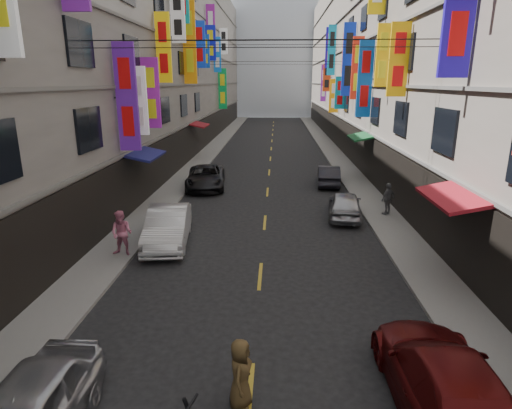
# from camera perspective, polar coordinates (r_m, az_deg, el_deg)

# --- Properties ---
(sidewalk_left) EXTENTS (2.00, 90.00, 0.12)m
(sidewalk_left) POSITION_cam_1_polar(r_m,az_deg,el_deg) (38.95, -6.99, 6.24)
(sidewalk_left) COLOR slate
(sidewalk_left) RESTS_ON ground
(sidewalk_right) EXTENTS (2.00, 90.00, 0.12)m
(sidewalk_right) POSITION_cam_1_polar(r_m,az_deg,el_deg) (38.79, 10.88, 6.03)
(sidewalk_right) COLOR slate
(sidewalk_right) RESTS_ON ground
(building_row_left) EXTENTS (10.14, 90.00, 19.00)m
(building_row_left) POSITION_cam_1_polar(r_m,az_deg,el_deg) (39.95, -16.50, 19.55)
(building_row_left) COLOR gray
(building_row_left) RESTS_ON ground
(building_row_right) EXTENTS (10.14, 90.00, 19.00)m
(building_row_right) POSITION_cam_1_polar(r_m,az_deg,el_deg) (39.64, 20.75, 19.22)
(building_row_right) COLOR gray
(building_row_right) RESTS_ON ground
(haze_block) EXTENTS (18.00, 8.00, 22.00)m
(haze_block) POSITION_cam_1_polar(r_m,az_deg,el_deg) (87.95, 2.52, 18.89)
(haze_block) COLOR silver
(haze_block) RESTS_ON ground
(shop_signage) EXTENTS (14.00, 55.00, 11.85)m
(shop_signage) POSITION_cam_1_polar(r_m,az_deg,el_deg) (31.03, 1.65, 20.55)
(shop_signage) COLOR #0F2AAF
(shop_signage) RESTS_ON ground
(street_awnings) EXTENTS (13.99, 35.20, 0.41)m
(street_awnings) POSITION_cam_1_polar(r_m,az_deg,el_deg) (22.20, -1.90, 6.66)
(street_awnings) COLOR #144D23
(street_awnings) RESTS_ON ground
(overhead_cables) EXTENTS (14.00, 38.04, 1.24)m
(overhead_cables) POSITION_cam_1_polar(r_m,az_deg,el_deg) (25.93, 1.69, 20.87)
(overhead_cables) COLOR black
(overhead_cables) RESTS_ON ground
(lane_markings) EXTENTS (0.12, 80.20, 0.01)m
(lane_markings) POSITION_cam_1_polar(r_m,az_deg,el_deg) (35.46, 1.85, 5.29)
(lane_markings) COLOR gold
(lane_markings) RESTS_ON ground
(scooter_far_right) EXTENTS (0.68, 1.78, 1.14)m
(scooter_far_right) POSITION_cam_1_polar(r_m,az_deg,el_deg) (21.83, 10.74, -0.68)
(scooter_far_right) COLOR black
(scooter_far_right) RESTS_ON ground
(car_left_mid) EXTENTS (2.19, 4.85, 1.54)m
(car_left_mid) POSITION_cam_1_polar(r_m,az_deg,el_deg) (18.34, -11.68, -2.89)
(car_left_mid) COLOR silver
(car_left_mid) RESTS_ON ground
(car_left_far) EXTENTS (2.88, 5.33, 1.42)m
(car_left_far) POSITION_cam_1_polar(r_m,az_deg,el_deg) (27.74, -6.72, 3.64)
(car_left_far) COLOR black
(car_left_far) RESTS_ON ground
(car_right_near) EXTENTS (2.13, 5.18, 1.50)m
(car_right_near) POSITION_cam_1_polar(r_m,az_deg,el_deg) (10.13, 23.95, -20.94)
(car_right_near) COLOR #550E0E
(car_right_near) RESTS_ON ground
(car_right_mid) EXTENTS (2.07, 4.14, 1.35)m
(car_right_mid) POSITION_cam_1_polar(r_m,az_deg,el_deg) (21.95, 11.76, -0.01)
(car_right_mid) COLOR #ADADB2
(car_right_mid) RESTS_ON ground
(car_right_far) EXTENTS (1.71, 4.09, 1.32)m
(car_right_far) POSITION_cam_1_polar(r_m,az_deg,el_deg) (28.75, 9.65, 3.85)
(car_right_far) COLOR #222229
(car_right_far) RESTS_ON ground
(pedestrian_lfar) EXTENTS (0.94, 0.71, 1.77)m
(pedestrian_lfar) POSITION_cam_1_polar(r_m,az_deg,el_deg) (17.29, -17.47, -3.67)
(pedestrian_lfar) COLOR #CC6C8B
(pedestrian_lfar) RESTS_ON sidewalk_left
(pedestrian_rfar) EXTENTS (1.08, 1.04, 1.64)m
(pedestrian_rfar) POSITION_cam_1_polar(r_m,az_deg,el_deg) (22.56, 17.17, 0.74)
(pedestrian_rfar) COLOR slate
(pedestrian_rfar) RESTS_ON sidewalk_right
(pedestrian_crossing) EXTENTS (0.61, 0.82, 1.55)m
(pedestrian_crossing) POSITION_cam_1_polar(r_m,az_deg,el_deg) (9.57, -2.07, -21.59)
(pedestrian_crossing) COLOR #4E3B1F
(pedestrian_crossing) RESTS_ON ground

